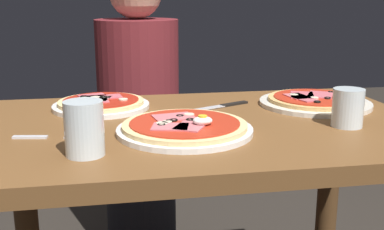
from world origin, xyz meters
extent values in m
cube|color=brown|center=(0.00, 0.00, 0.75)|extent=(1.11, 0.70, 0.04)
cylinder|color=#4A3018|center=(0.49, 0.29, 0.36)|extent=(0.07, 0.07, 0.73)
cylinder|color=white|center=(-0.06, -0.08, 0.77)|extent=(0.31, 0.31, 0.01)
cylinder|color=#E5C17F|center=(-0.06, -0.08, 0.78)|extent=(0.28, 0.28, 0.01)
cylinder|color=#B72D19|center=(-0.06, -0.08, 0.79)|extent=(0.25, 0.25, 0.00)
torus|color=black|center=(-0.09, -0.08, 0.79)|extent=(0.02, 0.02, 0.00)
torus|color=black|center=(-0.06, -0.04, 0.79)|extent=(0.02, 0.02, 0.00)
torus|color=black|center=(-0.08, -0.07, 0.79)|extent=(0.02, 0.02, 0.00)
torus|color=black|center=(-0.12, -0.11, 0.79)|extent=(0.02, 0.02, 0.00)
torus|color=black|center=(-0.05, -0.07, 0.79)|extent=(0.02, 0.02, 0.00)
cube|color=#D16B70|center=(-0.08, -0.04, 0.79)|extent=(0.10, 0.08, 0.00)
cube|color=#D16B70|center=(-0.05, -0.13, 0.79)|extent=(0.09, 0.10, 0.00)
cube|color=#D16B70|center=(-0.10, -0.12, 0.79)|extent=(0.09, 0.08, 0.00)
cylinder|color=beige|center=(-0.11, -0.09, 0.79)|extent=(0.03, 0.03, 0.00)
cylinder|color=beige|center=(-0.10, -0.09, 0.79)|extent=(0.02, 0.02, 0.00)
cylinder|color=beige|center=(-0.04, -0.03, 0.79)|extent=(0.02, 0.02, 0.00)
ellipsoid|color=white|center=(-0.03, -0.12, 0.80)|extent=(0.04, 0.03, 0.02)
cylinder|color=yellow|center=(-0.03, -0.12, 0.81)|extent=(0.02, 0.02, 0.00)
cylinder|color=silver|center=(0.35, 0.13, 0.77)|extent=(0.31, 0.31, 0.01)
cylinder|color=tan|center=(0.35, 0.13, 0.78)|extent=(0.26, 0.26, 0.01)
cylinder|color=#B72D19|center=(0.35, 0.13, 0.79)|extent=(0.23, 0.23, 0.00)
torus|color=black|center=(0.42, 0.17, 0.79)|extent=(0.02, 0.02, 0.00)
torus|color=black|center=(0.32, 0.05, 0.79)|extent=(0.02, 0.02, 0.00)
torus|color=black|center=(0.37, 0.09, 0.79)|extent=(0.02, 0.02, 0.00)
torus|color=black|center=(0.42, 0.10, 0.79)|extent=(0.02, 0.02, 0.00)
torus|color=black|center=(0.40, 0.10, 0.79)|extent=(0.02, 0.02, 0.00)
cube|color=#D16B70|center=(0.30, 0.13, 0.79)|extent=(0.06, 0.09, 0.00)
cube|color=#C65B66|center=(0.32, 0.15, 0.79)|extent=(0.09, 0.12, 0.00)
cube|color=#C65B66|center=(0.30, 0.09, 0.79)|extent=(0.06, 0.08, 0.00)
cube|color=#C65B66|center=(0.37, 0.14, 0.79)|extent=(0.11, 0.11, 0.00)
cylinder|color=beige|center=(0.29, 0.15, 0.79)|extent=(0.02, 0.02, 0.00)
cylinder|color=beige|center=(0.33, 0.10, 0.79)|extent=(0.02, 0.02, 0.00)
cylinder|color=white|center=(-0.25, 0.19, 0.77)|extent=(0.26, 0.26, 0.01)
cylinder|color=#E5C17F|center=(-0.25, 0.19, 0.78)|extent=(0.23, 0.23, 0.01)
cylinder|color=#A82314|center=(-0.25, 0.19, 0.79)|extent=(0.21, 0.21, 0.00)
torus|color=black|center=(-0.24, 0.21, 0.79)|extent=(0.02, 0.02, 0.00)
torus|color=black|center=(-0.31, 0.19, 0.79)|extent=(0.02, 0.02, 0.00)
torus|color=black|center=(-0.23, 0.21, 0.79)|extent=(0.02, 0.02, 0.00)
torus|color=black|center=(-0.26, 0.17, 0.79)|extent=(0.02, 0.02, 0.00)
torus|color=black|center=(-0.31, 0.20, 0.79)|extent=(0.02, 0.02, 0.00)
torus|color=black|center=(-0.26, 0.18, 0.79)|extent=(0.02, 0.02, 0.00)
cube|color=#D16B70|center=(-0.27, 0.20, 0.79)|extent=(0.10, 0.09, 0.00)
cube|color=#C65B66|center=(-0.28, 0.17, 0.79)|extent=(0.10, 0.08, 0.00)
cube|color=#C65B66|center=(-0.24, 0.22, 0.79)|extent=(0.10, 0.07, 0.00)
cube|color=#C65B66|center=(-0.28, 0.24, 0.79)|extent=(0.08, 0.06, 0.00)
cylinder|color=beige|center=(-0.19, 0.17, 0.79)|extent=(0.02, 0.02, 0.00)
cylinder|color=beige|center=(-0.29, 0.21, 0.79)|extent=(0.02, 0.02, 0.00)
cylinder|color=beige|center=(-0.27, 0.21, 0.79)|extent=(0.03, 0.03, 0.00)
cylinder|color=silver|center=(0.33, -0.10, 0.81)|extent=(0.07, 0.07, 0.09)
cylinder|color=silver|center=(0.33, -0.10, 0.79)|extent=(0.06, 0.06, 0.05)
cylinder|color=silver|center=(-0.28, -0.20, 0.82)|extent=(0.08, 0.08, 0.11)
cylinder|color=silver|center=(-0.28, -0.20, 0.79)|extent=(0.07, 0.07, 0.04)
cube|color=silver|center=(-0.40, -0.07, 0.77)|extent=(0.08, 0.03, 0.00)
cube|color=silver|center=(-0.30, -0.09, 0.77)|extent=(0.04, 0.01, 0.00)
cube|color=silver|center=(-0.30, -0.09, 0.77)|extent=(0.04, 0.01, 0.00)
cube|color=silver|center=(-0.30, -0.08, 0.77)|extent=(0.04, 0.01, 0.00)
cube|color=silver|center=(-0.30, -0.08, 0.77)|extent=(0.04, 0.01, 0.00)
cube|color=silver|center=(0.04, 0.13, 0.77)|extent=(0.11, 0.06, 0.00)
cube|color=black|center=(0.12, 0.17, 0.77)|extent=(0.09, 0.05, 0.01)
cylinder|color=black|center=(-0.11, 0.74, 0.23)|extent=(0.29, 0.29, 0.46)
cylinder|color=maroon|center=(-0.11, 0.74, 0.72)|extent=(0.32, 0.32, 0.52)
camera|label=1|loc=(-0.22, -1.10, 1.07)|focal=44.21mm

